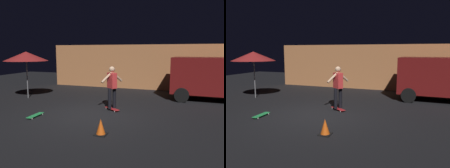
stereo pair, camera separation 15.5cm
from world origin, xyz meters
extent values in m
plane|color=black|center=(0.00, 0.00, 0.00)|extent=(28.00, 28.00, 0.00)
cube|color=#C67A47|center=(0.53, 8.31, 1.36)|extent=(11.91, 4.02, 2.71)
cube|color=maroon|center=(4.86, 4.35, 1.18)|extent=(4.65, 2.03, 1.70)
cylinder|color=black|center=(3.14, 5.39, 0.33)|extent=(0.67, 0.24, 0.66)
cylinder|color=black|center=(3.08, 3.41, 0.33)|extent=(0.67, 0.24, 0.66)
cylinder|color=slate|center=(-4.17, 1.80, 1.10)|extent=(0.05, 0.05, 2.20)
cone|color=#A52626|center=(-4.17, 1.80, 2.08)|extent=(2.10, 2.10, 0.45)
cube|color=#AD1E23|center=(0.56, 0.99, 0.06)|extent=(0.75, 0.62, 0.02)
sphere|color=silver|center=(0.85, 0.88, 0.03)|extent=(0.05, 0.05, 0.05)
sphere|color=silver|center=(0.75, 0.74, 0.03)|extent=(0.05, 0.05, 0.05)
sphere|color=silver|center=(0.37, 1.23, 0.03)|extent=(0.05, 0.05, 0.05)
sphere|color=silver|center=(0.27, 1.10, 0.03)|extent=(0.05, 0.05, 0.05)
cube|color=green|center=(-1.70, -0.82, 0.06)|extent=(0.22, 0.79, 0.02)
sphere|color=silver|center=(-1.79, -0.53, 0.03)|extent=(0.05, 0.05, 0.05)
sphere|color=silver|center=(-1.62, -0.52, 0.03)|extent=(0.05, 0.05, 0.05)
sphere|color=silver|center=(-1.78, -1.13, 0.03)|extent=(0.05, 0.05, 0.05)
sphere|color=silver|center=(-1.61, -1.12, 0.03)|extent=(0.05, 0.05, 0.05)
cylinder|color=black|center=(0.63, 1.08, 0.48)|extent=(0.14, 0.14, 0.82)
cylinder|color=black|center=(0.50, 0.90, 0.48)|extent=(0.14, 0.14, 0.82)
cube|color=red|center=(0.56, 0.99, 1.19)|extent=(0.44, 0.40, 0.60)
sphere|color=tan|center=(0.56, 0.99, 1.62)|extent=(0.23, 0.23, 0.23)
cylinder|color=tan|center=(0.69, 1.17, 1.34)|extent=(0.39, 0.49, 0.46)
cylinder|color=tan|center=(0.43, 0.81, 1.34)|extent=(0.39, 0.49, 0.46)
cube|color=black|center=(1.18, -1.67, 0.01)|extent=(0.34, 0.34, 0.03)
cone|color=#EA5914|center=(1.18, -1.67, 0.23)|extent=(0.28, 0.28, 0.46)
camera|label=1|loc=(3.56, -7.38, 2.34)|focal=36.85mm
camera|label=2|loc=(3.70, -7.33, 2.34)|focal=36.85mm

